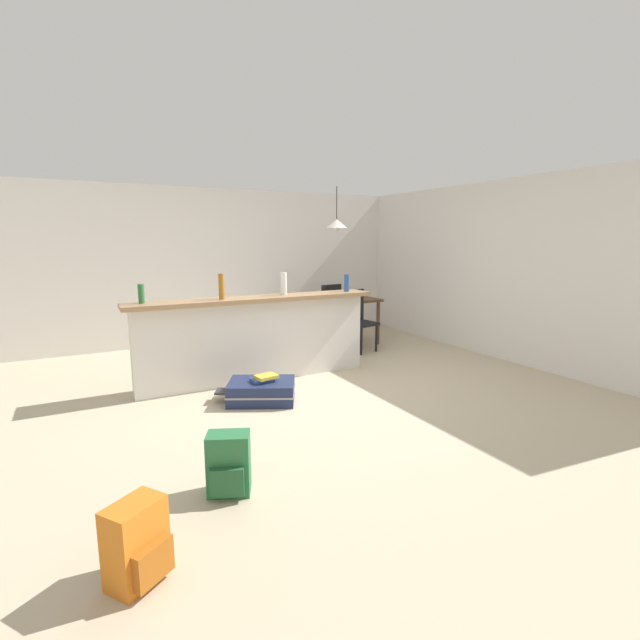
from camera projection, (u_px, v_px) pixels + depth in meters
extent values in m
cube|color=#BCAD8E|center=(311.00, 391.00, 5.21)|extent=(13.00, 13.00, 0.05)
cube|color=silver|center=(228.00, 266.00, 7.64)|extent=(6.60, 0.10, 2.50)
cube|color=silver|center=(487.00, 270.00, 6.65)|extent=(0.10, 6.00, 2.50)
cube|color=silver|center=(257.00, 341.00, 5.44)|extent=(2.80, 0.20, 0.97)
cube|color=#93704C|center=(256.00, 299.00, 5.36)|extent=(2.96, 0.40, 0.05)
cylinder|color=#2D6B38|center=(141.00, 294.00, 4.80)|extent=(0.06, 0.06, 0.20)
cylinder|color=#9E661E|center=(221.00, 286.00, 5.12)|extent=(0.06, 0.06, 0.29)
cylinder|color=silver|center=(284.00, 284.00, 5.52)|extent=(0.08, 0.08, 0.27)
cylinder|color=#284C89|center=(347.00, 283.00, 5.90)|extent=(0.07, 0.07, 0.22)
cube|color=#4C331E|center=(341.00, 300.00, 7.38)|extent=(1.10, 0.80, 0.04)
cylinder|color=#4C331E|center=(325.00, 328.00, 6.92)|extent=(0.06, 0.06, 0.70)
cylinder|color=#4C331E|center=(378.00, 323.00, 7.38)|extent=(0.06, 0.06, 0.70)
cylinder|color=#4C331E|center=(305.00, 321.00, 7.51)|extent=(0.06, 0.06, 0.70)
cylinder|color=#4C331E|center=(355.00, 317.00, 7.97)|extent=(0.06, 0.06, 0.70)
cube|color=black|center=(362.00, 324.00, 6.89)|extent=(0.47, 0.47, 0.04)
cube|color=black|center=(354.00, 305.00, 6.98)|extent=(0.40, 0.11, 0.48)
cylinder|color=black|center=(361.00, 341.00, 6.71)|extent=(0.04, 0.04, 0.41)
cylinder|color=black|center=(376.00, 338.00, 6.91)|extent=(0.04, 0.04, 0.41)
cylinder|color=black|center=(346.00, 338.00, 6.95)|extent=(0.04, 0.04, 0.41)
cylinder|color=black|center=(362.00, 335.00, 7.15)|extent=(0.04, 0.04, 0.41)
cube|color=black|center=(325.00, 312.00, 7.95)|extent=(0.45, 0.45, 0.04)
cube|color=black|center=(331.00, 299.00, 7.76)|extent=(0.40, 0.09, 0.48)
cylinder|color=black|center=(327.00, 323.00, 8.21)|extent=(0.04, 0.04, 0.41)
cylinder|color=black|center=(312.00, 325.00, 8.02)|extent=(0.04, 0.04, 0.41)
cylinder|color=black|center=(338.00, 325.00, 7.95)|extent=(0.04, 0.04, 0.41)
cylinder|color=black|center=(323.00, 327.00, 7.77)|extent=(0.04, 0.04, 0.41)
cylinder|color=black|center=(337.00, 203.00, 7.14)|extent=(0.01, 0.01, 0.52)
cone|color=white|center=(337.00, 224.00, 7.19)|extent=(0.34, 0.34, 0.14)
sphere|color=white|center=(337.00, 229.00, 7.21)|extent=(0.07, 0.07, 0.07)
cube|color=#1E284C|center=(262.00, 391.00, 4.80)|extent=(0.82, 0.73, 0.22)
cube|color=gray|center=(262.00, 391.00, 4.80)|extent=(0.84, 0.75, 0.02)
cube|color=#2D2D33|center=(223.00, 391.00, 4.79)|extent=(0.21, 0.22, 0.02)
cube|color=orange|center=(136.00, 542.00, 2.25)|extent=(0.33, 0.31, 0.42)
cube|color=#AB5918|center=(153.00, 563.00, 2.21)|extent=(0.21, 0.18, 0.19)
cube|color=black|center=(110.00, 549.00, 2.24)|extent=(0.04, 0.04, 0.36)
cube|color=black|center=(133.00, 532.00, 2.36)|extent=(0.04, 0.04, 0.36)
cube|color=#286B3D|center=(229.00, 463.00, 3.05)|extent=(0.33, 0.28, 0.42)
cube|color=#205530|center=(227.00, 482.00, 2.95)|extent=(0.23, 0.14, 0.19)
cube|color=black|center=(220.00, 459.00, 3.14)|extent=(0.04, 0.04, 0.36)
cube|color=black|center=(241.00, 459.00, 3.15)|extent=(0.04, 0.04, 0.36)
cube|color=#334C99|center=(262.00, 380.00, 4.76)|extent=(0.23, 0.18, 0.04)
cube|color=gold|center=(266.00, 377.00, 4.75)|extent=(0.24, 0.19, 0.03)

